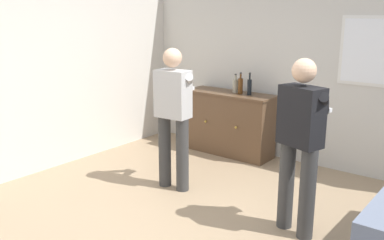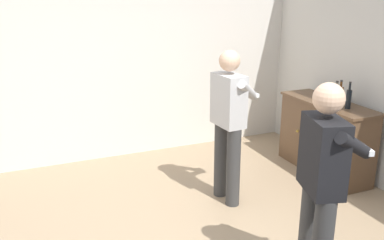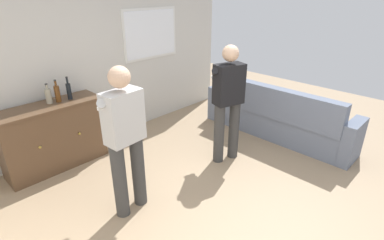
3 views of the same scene
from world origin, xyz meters
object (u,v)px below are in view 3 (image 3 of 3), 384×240
object	(u,v)px
bottle_spirits_clear	(48,96)
person_standing_left	(125,136)
bottle_wine_green	(57,93)
couch	(275,118)
bottle_liquor_amber	(69,91)
sideboard_cabinet	(53,136)
person_standing_right	(228,99)

from	to	relation	value
bottle_spirits_clear	person_standing_left	distance (m)	1.55
bottle_wine_green	couch	bearing A→B (deg)	-32.09
bottle_liquor_amber	sideboard_cabinet	bearing A→B (deg)	-179.52
couch	bottle_spirits_clear	size ratio (longest dim) A/B	9.56
couch	person_standing_left	world-z (taller)	person_standing_left
person_standing_left	bottle_wine_green	bearing A→B (deg)	91.15
bottle_liquor_amber	person_standing_left	size ratio (longest dim) A/B	0.19
couch	person_standing_left	bearing A→B (deg)	174.96
bottle_liquor_amber	bottle_spirits_clear	size ratio (longest dim) A/B	1.17
bottle_wine_green	person_standing_left	distance (m)	1.51
bottle_liquor_amber	person_standing_left	xyz separation A→B (m)	(-0.12, -1.50, -0.11)
sideboard_cabinet	bottle_liquor_amber	size ratio (longest dim) A/B	4.29
couch	bottle_spirits_clear	world-z (taller)	bottle_spirits_clear
sideboard_cabinet	bottle_wine_green	world-z (taller)	bottle_wine_green
bottle_wine_green	bottle_liquor_amber	distance (m)	0.16
bottle_wine_green	bottle_spirits_clear	world-z (taller)	bottle_wine_green
bottle_liquor_amber	person_standing_left	bearing A→B (deg)	-94.78
couch	person_standing_left	distance (m)	2.83
person_standing_right	bottle_liquor_amber	bearing A→B (deg)	133.28
bottle_spirits_clear	person_standing_right	distance (m)	2.40
person_standing_left	person_standing_right	world-z (taller)	same
couch	bottle_liquor_amber	distance (m)	3.23
bottle_liquor_amber	person_standing_right	size ratio (longest dim) A/B	0.19
bottle_liquor_amber	bottle_spirits_clear	world-z (taller)	bottle_liquor_amber
bottle_wine_green	person_standing_left	bearing A→B (deg)	-88.85
sideboard_cabinet	person_standing_right	distance (m)	2.46
bottle_liquor_amber	couch	bearing A→B (deg)	-33.42
couch	bottle_wine_green	bearing A→B (deg)	147.91
couch	person_standing_right	size ratio (longest dim) A/B	1.55
sideboard_cabinet	person_standing_left	xyz separation A→B (m)	(0.20, -1.49, 0.47)
bottle_liquor_amber	bottle_spirits_clear	bearing A→B (deg)	170.29
bottle_wine_green	bottle_liquor_amber	bearing A→B (deg)	-3.91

